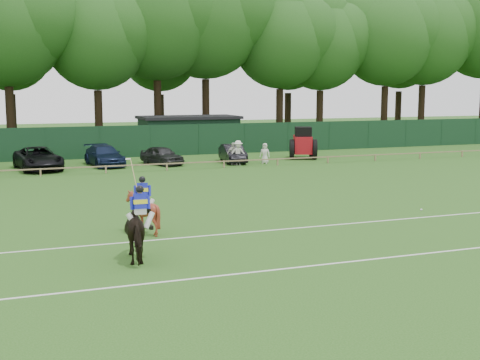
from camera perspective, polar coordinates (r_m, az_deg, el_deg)
name	(u,v)px	position (r m, az deg, el deg)	size (l,w,h in m)	color
ground	(255,226)	(25.42, 1.34, -4.08)	(160.00, 160.00, 0.00)	#1E4C14
horse_dark	(141,231)	(20.54, -8.81, -4.49)	(1.00, 2.19, 1.85)	black
horse_chestnut	(143,213)	(24.20, -8.63, -2.87)	(1.28, 1.44, 1.59)	maroon
suv_black	(38,159)	(44.66, -17.50, 1.83)	(2.52, 5.46, 1.52)	black
sedan_navy	(104,156)	(45.84, -11.96, 2.13)	(1.99, 4.89, 1.42)	#121D39
hatch_grey	(162,155)	(45.89, -6.95, 2.19)	(1.55, 3.86, 1.32)	#2B2B2D
estate_black	(233,154)	(46.84, -0.64, 2.37)	(1.40, 4.01, 1.32)	black
spectator_left	(238,153)	(45.21, -0.17, 2.43)	(1.13, 0.65, 1.74)	silver
spectator_mid	(233,154)	(45.44, -0.64, 2.35)	(0.93, 0.39, 1.58)	beige
spectator_right	(265,153)	(46.18, 2.22, 2.38)	(0.72, 0.47, 1.48)	silver
rider_dark	(140,206)	(20.37, -8.86, -2.30)	(0.94, 0.39, 1.41)	silver
rider_chestnut	(142,193)	(24.07, -8.67, -1.18)	(0.93, 0.69, 2.05)	silver
polo_ball	(421,210)	(29.58, 15.81, -2.56)	(0.09, 0.09, 0.09)	silver
pitch_lines	(293,246)	(22.30, 4.74, -5.84)	(60.00, 5.10, 0.01)	silver
pitch_rail	(152,164)	(42.36, -7.84, 1.38)	(62.10, 0.10, 0.50)	#997F5B
perimeter_fence	(126,142)	(51.05, -10.12, 3.39)	(92.08, 0.08, 2.50)	#14351E
utility_shed	(189,133)	(55.33, -4.58, 4.15)	(8.40, 4.40, 3.04)	#14331E
tree_row	(131,148)	(59.36, -9.63, 2.84)	(96.00, 12.00, 21.00)	#26561C
tractor	(303,144)	(49.69, 5.60, 3.24)	(2.91, 3.44, 2.46)	#AB0F18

